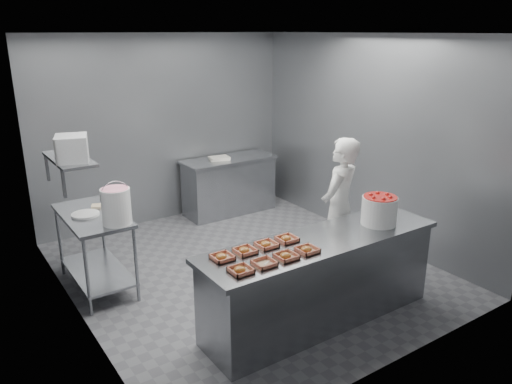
% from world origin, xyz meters
% --- Properties ---
extents(floor, '(4.50, 4.50, 0.00)m').
position_xyz_m(floor, '(0.00, 0.00, 0.00)').
color(floor, '#4C4C51').
rests_on(floor, ground).
extents(ceiling, '(4.50, 4.50, 0.00)m').
position_xyz_m(ceiling, '(0.00, 0.00, 2.80)').
color(ceiling, white).
rests_on(ceiling, wall_back).
extents(wall_back, '(4.00, 0.04, 2.80)m').
position_xyz_m(wall_back, '(0.00, 2.25, 1.40)').
color(wall_back, slate).
rests_on(wall_back, ground).
extents(wall_left, '(0.04, 4.50, 2.80)m').
position_xyz_m(wall_left, '(-2.00, 0.00, 1.40)').
color(wall_left, slate).
rests_on(wall_left, ground).
extents(wall_right, '(0.04, 4.50, 2.80)m').
position_xyz_m(wall_right, '(2.00, 0.00, 1.40)').
color(wall_right, slate).
rests_on(wall_right, ground).
extents(service_counter, '(2.60, 0.70, 0.90)m').
position_xyz_m(service_counter, '(0.00, -1.35, 0.45)').
color(service_counter, slate).
rests_on(service_counter, ground).
extents(prep_table, '(0.60, 1.20, 0.90)m').
position_xyz_m(prep_table, '(-1.65, 0.60, 0.59)').
color(prep_table, slate).
rests_on(prep_table, ground).
extents(back_counter, '(1.50, 0.60, 0.90)m').
position_xyz_m(back_counter, '(0.90, 1.90, 0.45)').
color(back_counter, slate).
rests_on(back_counter, ground).
extents(wall_shelf, '(0.35, 0.90, 0.03)m').
position_xyz_m(wall_shelf, '(-1.82, 0.60, 1.55)').
color(wall_shelf, slate).
rests_on(wall_shelf, wall_left).
extents(tray_0, '(0.19, 0.18, 0.06)m').
position_xyz_m(tray_0, '(-1.04, -1.50, 0.92)').
color(tray_0, tan).
rests_on(tray_0, service_counter).
extents(tray_1, '(0.19, 0.18, 0.04)m').
position_xyz_m(tray_1, '(-0.80, -1.50, 0.92)').
color(tray_1, tan).
rests_on(tray_1, service_counter).
extents(tray_2, '(0.19, 0.18, 0.06)m').
position_xyz_m(tray_2, '(-0.56, -1.50, 0.92)').
color(tray_2, tan).
rests_on(tray_2, service_counter).
extents(tray_3, '(0.19, 0.18, 0.06)m').
position_xyz_m(tray_3, '(-0.32, -1.50, 0.92)').
color(tray_3, tan).
rests_on(tray_3, service_counter).
extents(tray_4, '(0.19, 0.18, 0.06)m').
position_xyz_m(tray_4, '(-1.04, -1.20, 0.92)').
color(tray_4, tan).
rests_on(tray_4, service_counter).
extents(tray_5, '(0.19, 0.18, 0.06)m').
position_xyz_m(tray_5, '(-0.80, -1.20, 0.92)').
color(tray_5, tan).
rests_on(tray_5, service_counter).
extents(tray_6, '(0.19, 0.18, 0.06)m').
position_xyz_m(tray_6, '(-0.56, -1.20, 0.92)').
color(tray_6, tan).
rests_on(tray_6, service_counter).
extents(tray_7, '(0.19, 0.18, 0.06)m').
position_xyz_m(tray_7, '(-0.32, -1.20, 0.92)').
color(tray_7, tan).
rests_on(tray_7, service_counter).
extents(worker, '(0.73, 0.61, 1.69)m').
position_xyz_m(worker, '(0.82, -0.71, 0.85)').
color(worker, white).
rests_on(worker, ground).
extents(strawberry_tub, '(0.37, 0.37, 0.30)m').
position_xyz_m(strawberry_tub, '(0.75, -1.38, 1.06)').
color(strawberry_tub, silver).
rests_on(strawberry_tub, service_counter).
extents(glaze_bucket, '(0.32, 0.30, 0.47)m').
position_xyz_m(glaze_bucket, '(-1.51, 0.16, 1.10)').
color(glaze_bucket, silver).
rests_on(glaze_bucket, prep_table).
extents(bucket_lid, '(0.36, 0.36, 0.02)m').
position_xyz_m(bucket_lid, '(-1.72, 0.59, 0.91)').
color(bucket_lid, silver).
rests_on(bucket_lid, prep_table).
extents(rag, '(0.19, 0.18, 0.02)m').
position_xyz_m(rag, '(-1.52, 0.79, 0.91)').
color(rag, '#CCB28C').
rests_on(rag, prep_table).
extents(appliance, '(0.40, 0.42, 0.26)m').
position_xyz_m(appliance, '(-1.82, 0.43, 1.70)').
color(appliance, gray).
rests_on(appliance, wall_shelf).
extents(paper_stack, '(0.34, 0.29, 0.05)m').
position_xyz_m(paper_stack, '(0.73, 1.90, 0.92)').
color(paper_stack, silver).
rests_on(paper_stack, back_counter).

